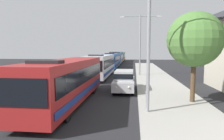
# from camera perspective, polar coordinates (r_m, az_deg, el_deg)

# --- Properties ---
(bus_lead) EXTENTS (2.58, 11.89, 3.21)m
(bus_lead) POSITION_cam_1_polar(r_m,az_deg,el_deg) (14.40, -12.35, -2.63)
(bus_lead) COLOR maroon
(bus_lead) RESTS_ON ground_plane
(bus_second_in_line) EXTENTS (2.58, 11.66, 3.21)m
(bus_second_in_line) POSITION_cam_1_polar(r_m,az_deg,el_deg) (27.73, -3.21, 1.41)
(bus_second_in_line) COLOR silver
(bus_second_in_line) RESTS_ON ground_plane
(bus_middle) EXTENTS (2.58, 12.16, 3.21)m
(bus_middle) POSITION_cam_1_polar(r_m,az_deg,el_deg) (41.04, -0.09, 2.79)
(bus_middle) COLOR #284C8C
(bus_middle) RESTS_ON ground_plane
(bus_fourth_in_line) EXTENTS (2.58, 11.84, 3.21)m
(bus_fourth_in_line) POSITION_cam_1_polar(r_m,az_deg,el_deg) (54.55, 1.51, 3.49)
(bus_fourth_in_line) COLOR #284C8C
(bus_fourth_in_line) RESTS_ON ground_plane
(bus_rear) EXTENTS (2.58, 11.71, 3.21)m
(bus_rear) POSITION_cam_1_polar(r_m,az_deg,el_deg) (68.18, 2.49, 3.92)
(bus_rear) COLOR #33724C
(bus_rear) RESTS_ON ground_plane
(white_suv) EXTENTS (1.86, 4.88, 1.90)m
(white_suv) POSITION_cam_1_polar(r_m,az_deg,el_deg) (18.37, 3.48, -2.81)
(white_suv) COLOR #B7B7BC
(white_suv) RESTS_ON ground_plane
(box_truck_oncoming) EXTENTS (2.35, 7.47, 3.15)m
(box_truck_oncoming) POSITION_cam_1_polar(r_m,az_deg,el_deg) (74.71, 0.28, 4.08)
(box_truck_oncoming) COLOR black
(box_truck_oncoming) RESTS_ON ground_plane
(streetlamp_near) EXTENTS (5.65, 0.28, 7.65)m
(streetlamp_near) POSITION_cam_1_polar(r_m,az_deg,el_deg) (11.66, 10.45, 11.15)
(streetlamp_near) COLOR gray
(streetlamp_near) RESTS_ON sidewalk
(streetlamp_mid) EXTENTS (5.73, 0.28, 8.58)m
(streetlamp_mid) POSITION_cam_1_polar(r_m,az_deg,el_deg) (29.27, 8.00, 8.78)
(streetlamp_mid) COLOR gray
(streetlamp_mid) RESTS_ON sidewalk
(roadside_tree) EXTENTS (3.74, 3.74, 6.18)m
(roadside_tree) POSITION_cam_1_polar(r_m,az_deg,el_deg) (14.83, 22.46, 7.99)
(roadside_tree) COLOR #4C3823
(roadside_tree) RESTS_ON sidewalk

